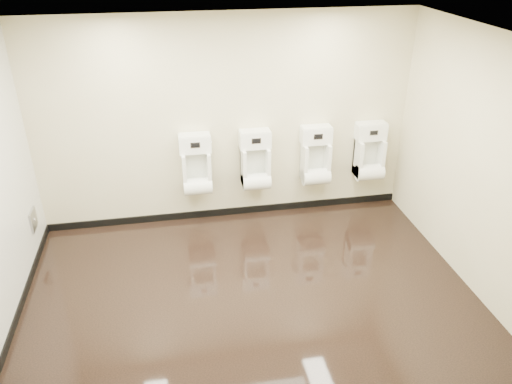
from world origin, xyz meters
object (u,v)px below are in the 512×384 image
(urinal_1, at_px, (256,164))
(urinal_3, at_px, (369,156))
(urinal_2, at_px, (316,160))
(urinal_0, at_px, (196,169))
(access_panel, at_px, (33,220))

(urinal_1, height_order, urinal_3, same)
(urinal_3, bearing_deg, urinal_2, 180.00)
(urinal_2, distance_m, urinal_3, 0.79)
(urinal_2, bearing_deg, urinal_0, 180.00)
(access_panel, relative_size, urinal_3, 0.31)
(access_panel, bearing_deg, urinal_2, 6.30)
(urinal_3, bearing_deg, urinal_1, 180.00)
(urinal_1, height_order, urinal_2, same)
(urinal_2, bearing_deg, access_panel, -173.70)
(access_panel, bearing_deg, urinal_0, 11.26)
(access_panel, bearing_deg, urinal_3, 5.20)
(urinal_0, height_order, urinal_1, same)
(urinal_0, bearing_deg, urinal_3, 0.00)
(urinal_0, xyz_separation_m, urinal_2, (1.64, 0.00, 0.00))
(urinal_0, height_order, urinal_3, same)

